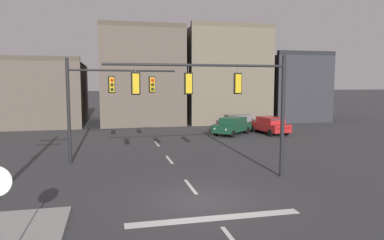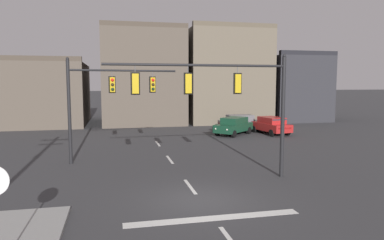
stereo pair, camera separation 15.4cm
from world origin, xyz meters
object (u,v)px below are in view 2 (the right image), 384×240
(car_lot_nearside, at_px, (234,126))
(car_lot_middle, at_px, (271,125))
(car_lot_farside, at_px, (241,122))
(signal_mast_far_side, at_px, (103,94))
(signal_mast_near_side, at_px, (226,93))

(car_lot_nearside, bearing_deg, car_lot_middle, -4.93)
(car_lot_middle, height_order, car_lot_farside, same)
(signal_mast_far_side, bearing_deg, car_lot_farside, 40.87)
(signal_mast_far_side, relative_size, car_lot_middle, 1.42)
(signal_mast_near_side, bearing_deg, signal_mast_far_side, 135.60)
(car_lot_farside, bearing_deg, car_lot_nearside, -123.54)
(signal_mast_near_side, xyz_separation_m, car_lot_farside, (7.13, 17.06, -3.47))
(car_lot_nearside, bearing_deg, signal_mast_far_side, -142.20)
(car_lot_nearside, distance_m, car_lot_farside, 2.89)
(signal_mast_far_side, distance_m, car_lot_farside, 17.55)
(car_lot_middle, bearing_deg, signal_mast_near_side, -122.38)
(signal_mast_near_side, bearing_deg, car_lot_nearside, 69.30)
(car_lot_nearside, height_order, car_lot_middle, same)
(car_lot_middle, distance_m, car_lot_farside, 3.35)
(signal_mast_near_side, height_order, car_lot_middle, signal_mast_near_side)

